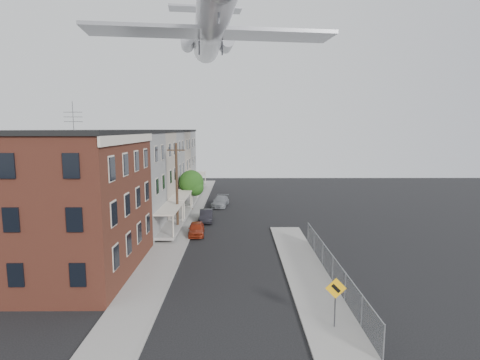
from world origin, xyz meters
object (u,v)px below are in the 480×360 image
Objects in this scene: utility_pole at (177,186)px; airplane at (211,27)px; car_near at (196,229)px; car_far at (220,201)px; warning_sign at (336,295)px; street_tree at (192,184)px; car_mid at (206,216)px.

utility_pole is 0.33× the size of airplane.
car_near is 13.96m from car_far.
warning_sign is 30.96m from street_tree.
car_mid is (-8.63, 23.01, -1.22)m from warning_sign.
warning_sign is 0.10× the size of airplane.
car_mid is 0.86× the size of car_far.
car_mid is (0.51, 5.47, 0.02)m from car_near.
car_mid is at bearing -91.21° from car_far.
airplane is (1.37, 3.54, 19.88)m from car_near.
car_near is (2.06, -1.48, -4.03)m from utility_pole.
utility_pole is 16.34m from airplane.
street_tree is 1.11× the size of car_far.
car_far is at bearing 72.92° from utility_pole.
street_tree is at bearing 110.58° from warning_sign.
street_tree reaches higher than warning_sign.
car_mid is 0.15× the size of airplane.
warning_sign is at bearing -59.52° from utility_pole.
street_tree is 19.05m from airplane.
warning_sign is 32.27m from car_far.
warning_sign reaches higher than car_near.
car_far is at bearing 35.11° from street_tree.
car_far is at bearing 103.26° from warning_sign.
utility_pole is at bearing -125.65° from car_mid.
car_far is at bearing 87.95° from airplane.
utility_pole reaches higher than street_tree.
street_tree is at bearing 111.53° from airplane.
street_tree is 1.29× the size of car_mid.
airplane reaches higher than warning_sign.
utility_pole is at bearing -149.03° from airplane.
street_tree is 11.87m from car_near.
car_far is at bearing 78.80° from car_mid.
airplane is at bearing 110.23° from warning_sign.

